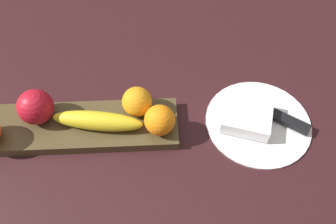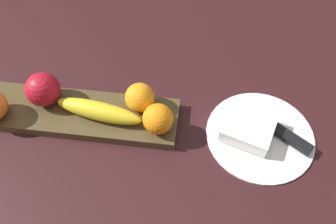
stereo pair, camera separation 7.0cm
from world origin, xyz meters
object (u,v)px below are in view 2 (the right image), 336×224
Objects in this scene: dinner_plate at (260,135)px; orange_near_apple at (158,121)px; knife at (285,135)px; banana at (99,111)px; folded_napkin at (248,128)px; apple at (43,89)px; orange_near_banana at (140,98)px; fruit_tray at (79,114)px.

orange_near_apple is at bearing 6.67° from dinner_plate.
dinner_plate is 0.05m from knife.
banana is 0.35m from dinner_plate.
folded_napkin is 0.08m from knife.
apple is at bearing 32.92° from knife.
folded_napkin reaches higher than dinner_plate.
apple is at bearing 2.12° from orange_near_banana.
banana is 1.88× the size of folded_napkin.
dinner_plate is at bearing 173.86° from orange_near_banana.
fruit_tray is 0.45m from knife.
orange_near_apple is 0.22m from dinner_plate.
orange_near_apple is at bearing 40.53° from knife.
fruit_tray is at bearing 11.82° from orange_near_banana.
orange_near_banana reaches higher than dinner_plate.
orange_near_apple reaches higher than dinner_plate.
dinner_plate is at bearing 34.76° from knife.
orange_near_banana is 0.27m from dinner_plate.
apple reaches higher than folded_napkin.
folded_napkin reaches higher than knife.
orange_near_apple is (-0.26, 0.05, -0.01)m from apple.
banana is (-0.13, 0.03, -0.02)m from apple.
orange_near_apple is at bearing 7.68° from folded_napkin.
banana is 0.82× the size of dinner_plate.
apple is at bearing -15.48° from fruit_tray.
dinner_plate is at bearing 180.00° from fruit_tray.
folded_napkin is (-0.37, 0.00, 0.01)m from fruit_tray.
orange_near_banana is (-0.14, -0.03, 0.04)m from fruit_tray.
knife is (-0.40, -0.01, -0.03)m from banana.
apple is at bearing -10.19° from orange_near_apple.
fruit_tray reaches higher than knife.
dinner_plate is (-0.40, 0.00, -0.01)m from fruit_tray.
apple is 0.48m from dinner_plate.
orange_near_banana reaches higher than knife.
fruit_tray is at bearing 164.52° from apple.
apple is at bearing -2.49° from dinner_plate.
banana is at bearing 1.62° from folded_napkin.
banana is at bearing 170.43° from fruit_tray.
orange_near_apple reaches higher than folded_napkin.
apple is 0.13m from banana.
banana is 0.40m from knife.
knife is at bearing 177.71° from apple.
orange_near_apple and orange_near_banana have the same top height.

